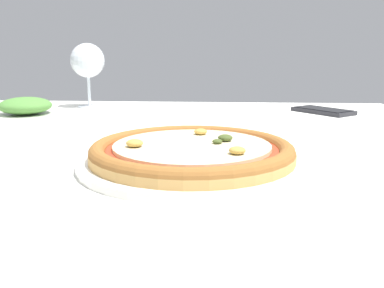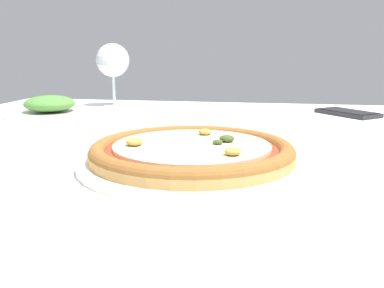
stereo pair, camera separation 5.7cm
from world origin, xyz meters
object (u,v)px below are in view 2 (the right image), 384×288
object	(u,v)px
pizza_plate	(192,153)
side_plate	(50,108)
wine_glass_far_left	(113,61)
cell_phone	(348,113)
dining_table	(168,185)

from	to	relation	value
pizza_plate	side_plate	xyz separation A→B (m)	(-0.40, 0.37, 0.00)
pizza_plate	wine_glass_far_left	size ratio (longest dim) A/B	1.80
wine_glass_far_left	cell_phone	size ratio (longest dim) A/B	1.09
pizza_plate	side_plate	size ratio (longest dim) A/B	1.52
dining_table	side_plate	distance (m)	0.40
dining_table	cell_phone	size ratio (longest dim) A/B	7.35
wine_glass_far_left	side_plate	bearing A→B (deg)	-113.32
dining_table	cell_phone	xyz separation A→B (m)	(0.36, 0.33, 0.09)
dining_table	wine_glass_far_left	size ratio (longest dim) A/B	6.77
dining_table	cell_phone	distance (m)	0.50
dining_table	wine_glass_far_left	xyz separation A→B (m)	(-0.24, 0.40, 0.21)
dining_table	pizza_plate	xyz separation A→B (m)	(0.07, -0.17, 0.10)
dining_table	side_plate	xyz separation A→B (m)	(-0.33, 0.20, 0.10)
dining_table	cell_phone	world-z (taller)	cell_phone
dining_table	side_plate	world-z (taller)	side_plate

